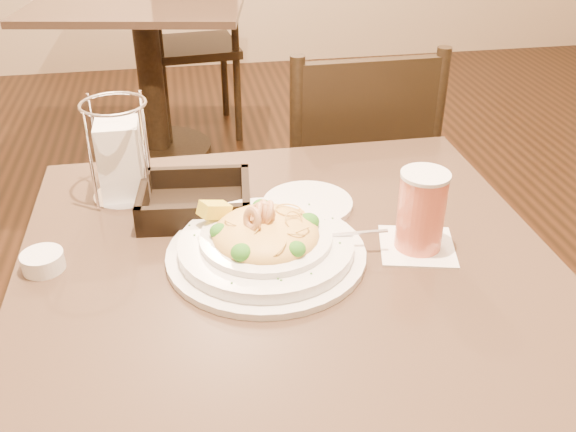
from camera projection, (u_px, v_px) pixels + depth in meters
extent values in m
cylinder|color=black|center=(290.00, 421.00, 1.26)|extent=(0.12, 0.12, 0.69)
cube|color=brown|center=(290.00, 271.00, 1.07)|extent=(0.90, 0.90, 0.03)
cylinder|color=black|center=(159.00, 149.00, 3.21)|extent=(0.52, 0.52, 0.03)
cylinder|color=black|center=(151.00, 79.00, 3.02)|extent=(0.12, 0.12, 0.69)
cube|color=brown|center=(142.00, 0.00, 2.83)|extent=(1.05, 1.05, 0.03)
cube|color=black|center=(344.00, 194.00, 1.90)|extent=(0.43, 0.43, 0.04)
cylinder|color=black|center=(378.00, 224.00, 2.20)|extent=(0.04, 0.04, 0.43)
cylinder|color=black|center=(274.00, 235.00, 2.14)|extent=(0.04, 0.04, 0.43)
cylinder|color=black|center=(415.00, 287.00, 1.90)|extent=(0.04, 0.04, 0.43)
cylinder|color=black|center=(296.00, 301.00, 1.84)|extent=(0.04, 0.04, 0.43)
cylinder|color=black|center=(434.00, 136.00, 1.65)|extent=(0.04, 0.04, 0.46)
cylinder|color=black|center=(297.00, 147.00, 1.59)|extent=(0.04, 0.04, 0.46)
cube|color=black|center=(369.00, 104.00, 1.57)|extent=(0.36, 0.04, 0.22)
cube|color=black|center=(193.00, 47.00, 3.22)|extent=(0.46, 0.46, 0.04)
cylinder|color=black|center=(224.00, 78.00, 3.53)|extent=(0.04, 0.04, 0.43)
cylinder|color=black|center=(158.00, 84.00, 3.44)|extent=(0.04, 0.04, 0.43)
cylinder|color=black|center=(238.00, 100.00, 3.23)|extent=(0.04, 0.04, 0.43)
cylinder|color=black|center=(166.00, 107.00, 3.15)|extent=(0.04, 0.04, 0.43)
cylinder|color=black|center=(234.00, 1.00, 2.98)|extent=(0.04, 0.04, 0.46)
cylinder|color=black|center=(155.00, 6.00, 2.90)|extent=(0.04, 0.04, 0.46)
cylinder|color=white|center=(266.00, 254.00, 1.08)|extent=(0.34, 0.34, 0.01)
cylinder|color=white|center=(266.00, 245.00, 1.07)|extent=(0.29, 0.29, 0.02)
cylinder|color=white|center=(266.00, 238.00, 1.06)|extent=(0.22, 0.22, 0.01)
ellipsoid|color=#E0B152|center=(266.00, 234.00, 1.06)|extent=(0.18, 0.18, 0.06)
cube|color=yellow|center=(214.00, 210.00, 1.10)|extent=(0.06, 0.05, 0.04)
cube|color=silver|center=(350.00, 233.00, 1.07)|extent=(0.13, 0.02, 0.01)
cube|color=silver|center=(311.00, 235.00, 1.06)|extent=(0.03, 0.02, 0.00)
torus|color=#E0B152|center=(251.00, 229.00, 1.02)|extent=(0.03, 0.04, 0.03)
torus|color=#E0B152|center=(294.00, 234.00, 1.03)|extent=(0.04, 0.04, 0.02)
torus|color=#E0B152|center=(251.00, 223.00, 1.06)|extent=(0.03, 0.04, 0.03)
torus|color=#E0B152|center=(270.00, 228.00, 1.04)|extent=(0.06, 0.06, 0.02)
torus|color=#E0B152|center=(236.00, 225.00, 1.05)|extent=(0.05, 0.04, 0.04)
torus|color=#E0B152|center=(301.00, 230.00, 1.03)|extent=(0.04, 0.03, 0.03)
torus|color=#E0B152|center=(268.00, 212.00, 1.10)|extent=(0.06, 0.04, 0.04)
torus|color=#E0B152|center=(255.00, 214.00, 1.09)|extent=(0.03, 0.03, 0.03)
torus|color=#E0B152|center=(256.00, 222.00, 1.04)|extent=(0.04, 0.04, 0.02)
torus|color=#E0B152|center=(289.00, 210.00, 1.07)|extent=(0.06, 0.06, 0.01)
torus|color=#E0B152|center=(253.00, 232.00, 1.05)|extent=(0.03, 0.03, 0.01)
torus|color=#E0B152|center=(294.00, 221.00, 1.04)|extent=(0.04, 0.03, 0.04)
torus|color=#E0B152|center=(295.00, 215.00, 1.09)|extent=(0.05, 0.05, 0.01)
torus|color=#E0B152|center=(259.00, 228.00, 1.03)|extent=(0.04, 0.04, 0.01)
torus|color=#E0B152|center=(255.00, 220.00, 1.07)|extent=(0.06, 0.06, 0.03)
torus|color=#E0B152|center=(275.00, 249.00, 1.00)|extent=(0.05, 0.06, 0.04)
torus|color=#E0B152|center=(265.00, 226.00, 1.05)|extent=(0.06, 0.06, 0.03)
torus|color=#E3A470|center=(256.00, 215.00, 1.03)|extent=(0.03, 0.04, 0.04)
torus|color=#E3A470|center=(252.00, 220.00, 1.02)|extent=(0.04, 0.05, 0.04)
torus|color=#E3A470|center=(263.00, 213.00, 1.04)|extent=(0.04, 0.03, 0.04)
torus|color=#E3A470|center=(268.00, 213.00, 1.04)|extent=(0.03, 0.04, 0.04)
torus|color=#E3A470|center=(262.00, 212.00, 1.04)|extent=(0.03, 0.04, 0.04)
ellipsoid|color=#206015|center=(309.00, 221.00, 1.08)|extent=(0.04, 0.04, 0.03)
ellipsoid|color=#206015|center=(262.00, 207.00, 1.12)|extent=(0.03, 0.03, 0.03)
ellipsoid|color=#206015|center=(219.00, 231.00, 1.05)|extent=(0.03, 0.03, 0.02)
ellipsoid|color=#206015|center=(242.00, 252.00, 1.00)|extent=(0.04, 0.04, 0.03)
ellipsoid|color=#206015|center=(296.00, 249.00, 1.00)|extent=(0.03, 0.03, 0.02)
cube|color=#266619|center=(317.00, 216.00, 1.13)|extent=(0.00, 0.00, 0.00)
cube|color=#266619|center=(194.00, 235.00, 1.08)|extent=(0.00, 0.00, 0.00)
cube|color=#266619|center=(220.00, 214.00, 1.14)|extent=(0.00, 0.00, 0.00)
cube|color=#266619|center=(189.00, 225.00, 1.10)|extent=(0.00, 0.00, 0.00)
cube|color=#266619|center=(333.00, 218.00, 1.12)|extent=(0.00, 0.00, 0.00)
cube|color=#266619|center=(340.00, 243.00, 1.06)|extent=(0.00, 0.00, 0.00)
cube|color=#266619|center=(278.00, 279.00, 0.97)|extent=(0.00, 0.00, 0.00)
cube|color=#266619|center=(281.00, 280.00, 0.97)|extent=(0.00, 0.00, 0.00)
cube|color=#266619|center=(309.00, 204.00, 1.17)|extent=(0.00, 0.00, 0.00)
cube|color=#266619|center=(324.00, 220.00, 1.12)|extent=(0.00, 0.00, 0.00)
cube|color=#266619|center=(313.00, 212.00, 1.14)|extent=(0.00, 0.00, 0.00)
cube|color=#266619|center=(232.00, 283.00, 0.96)|extent=(0.00, 0.00, 0.00)
cube|color=#266619|center=(311.00, 273.00, 0.98)|extent=(0.00, 0.00, 0.00)
cube|color=white|center=(417.00, 246.00, 1.11)|extent=(0.15, 0.15, 0.00)
cylinder|color=#E86F51|center=(421.00, 211.00, 1.07)|extent=(0.08, 0.08, 0.14)
cylinder|color=white|center=(426.00, 175.00, 1.04)|extent=(0.08, 0.08, 0.01)
cube|color=black|center=(196.00, 209.00, 1.21)|extent=(0.22, 0.19, 0.01)
cube|color=black|center=(246.00, 194.00, 1.20)|extent=(0.03, 0.17, 0.04)
cube|color=black|center=(143.00, 197.00, 1.19)|extent=(0.03, 0.17, 0.04)
cube|color=black|center=(197.00, 177.00, 1.26)|extent=(0.20, 0.03, 0.04)
cube|color=black|center=(193.00, 217.00, 1.13)|extent=(0.20, 0.03, 0.04)
cylinder|color=silver|center=(126.00, 195.00, 1.26)|extent=(0.12, 0.12, 0.01)
torus|color=silver|center=(113.00, 104.00, 1.16)|extent=(0.12, 0.12, 0.01)
cube|color=white|center=(121.00, 159.00, 1.22)|extent=(0.10, 0.10, 0.15)
cylinder|color=silver|center=(91.00, 163.00, 1.16)|extent=(0.01, 0.01, 0.19)
cylinder|color=silver|center=(145.00, 159.00, 1.18)|extent=(0.01, 0.01, 0.19)
cylinder|color=silver|center=(95.00, 141.00, 1.24)|extent=(0.01, 0.01, 0.19)
cylinder|color=silver|center=(146.00, 138.00, 1.26)|extent=(0.01, 0.01, 0.19)
cylinder|color=white|center=(308.00, 204.00, 1.23)|extent=(0.21, 0.21, 0.01)
cylinder|color=white|center=(43.00, 261.00, 1.04)|extent=(0.08, 0.08, 0.03)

